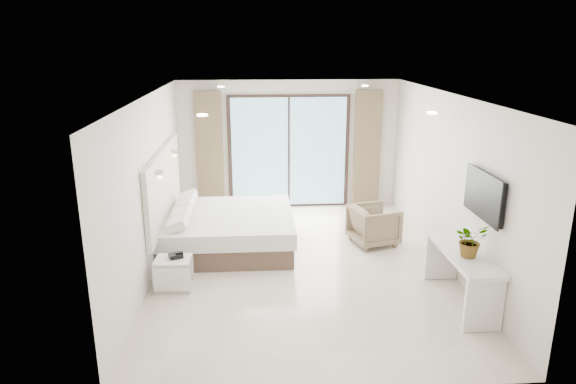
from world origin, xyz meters
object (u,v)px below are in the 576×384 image
(bed, at_px, (228,230))
(armchair, at_px, (374,223))
(nightstand, at_px, (174,274))
(console_desk, at_px, (462,265))

(bed, height_order, armchair, armchair)
(bed, distance_m, nightstand, 1.67)
(nightstand, bearing_deg, armchair, 26.92)
(bed, height_order, console_desk, console_desk)
(bed, bearing_deg, nightstand, -115.59)
(bed, height_order, nightstand, bed)
(console_desk, height_order, armchair, console_desk)
(bed, relative_size, nightstand, 4.17)
(console_desk, bearing_deg, armchair, 107.45)
(nightstand, relative_size, console_desk, 0.32)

